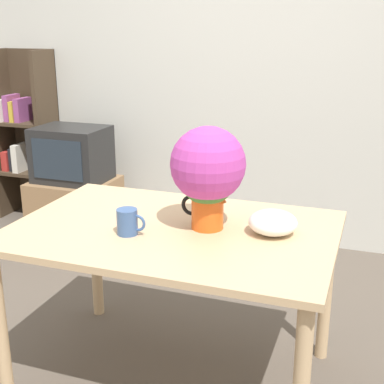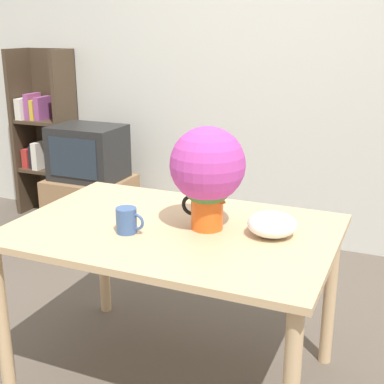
# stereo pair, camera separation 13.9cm
# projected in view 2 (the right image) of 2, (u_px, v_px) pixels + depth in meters

# --- Properties ---
(ground_plane) EXTENTS (12.00, 12.00, 0.00)m
(ground_plane) POSITION_uv_depth(u_px,v_px,m) (157.00, 366.00, 2.62)
(ground_plane) COLOR brown
(wall_back) EXTENTS (8.00, 0.05, 2.60)m
(wall_back) POSITION_uv_depth(u_px,v_px,m) (268.00, 69.00, 3.84)
(wall_back) COLOR silver
(wall_back) RESTS_ON ground_plane
(table) EXTENTS (1.39, 0.94, 0.76)m
(table) POSITION_uv_depth(u_px,v_px,m) (173.00, 247.00, 2.35)
(table) COLOR tan
(table) RESTS_ON ground_plane
(flower_vase) EXTENTS (0.32, 0.32, 0.44)m
(flower_vase) POSITION_uv_depth(u_px,v_px,m) (207.00, 171.00, 2.23)
(flower_vase) COLOR #E05619
(flower_vase) RESTS_ON table
(coffee_mug) EXTENTS (0.13, 0.09, 0.11)m
(coffee_mug) POSITION_uv_depth(u_px,v_px,m) (127.00, 220.00, 2.24)
(coffee_mug) COLOR #385689
(coffee_mug) RESTS_ON table
(white_bowl) EXTENTS (0.21, 0.21, 0.10)m
(white_bowl) POSITION_uv_depth(u_px,v_px,m) (272.00, 224.00, 2.21)
(white_bowl) COLOR white
(white_bowl) RESTS_ON table
(tv_stand) EXTENTS (0.59, 0.52, 0.47)m
(tv_stand) POSITION_uv_depth(u_px,v_px,m) (91.00, 207.00, 4.21)
(tv_stand) COLOR #8E6B47
(tv_stand) RESTS_ON ground_plane
(tv_set) EXTENTS (0.52, 0.41, 0.41)m
(tv_set) POSITION_uv_depth(u_px,v_px,m) (88.00, 152.00, 4.07)
(tv_set) COLOR black
(tv_set) RESTS_ON tv_stand
(bookshelf) EXTENTS (0.50, 0.31, 1.42)m
(bookshelf) POSITION_uv_depth(u_px,v_px,m) (45.00, 134.00, 4.61)
(bookshelf) COLOR #423323
(bookshelf) RESTS_ON ground_plane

